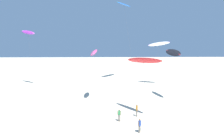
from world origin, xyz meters
name	(u,v)px	position (x,y,z in m)	size (l,w,h in m)	color
flying_kite_0	(28,32)	(-17.39, 51.16, 12.49)	(4.54, 6.68, 13.32)	purple
flying_kite_1	(124,4)	(5.26, 57.63, 19.89)	(5.30, 11.67, 20.42)	blue
flying_kite_2	(94,52)	(-1.71, 37.22, 8.51)	(1.91, 6.24, 9.33)	#EA5193
flying_kite_3	(159,44)	(12.98, 51.06, 9.84)	(5.36, 10.90, 10.76)	white
flying_kite_4	(173,52)	(12.25, 37.34, 8.47)	(2.46, 11.05, 9.34)	black
flying_kite_5	(143,60)	(5.47, 28.57, 7.81)	(4.63, 11.75, 8.50)	red
person_near_right	(140,125)	(4.04, 22.25, 0.91)	(0.40, 0.37, 1.66)	slate
person_mid_field	(137,110)	(4.55, 27.94, 0.95)	(0.23, 0.51, 1.72)	slate
person_far_watcher	(119,115)	(1.96, 26.04, 0.93)	(0.51, 0.22, 1.68)	slate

